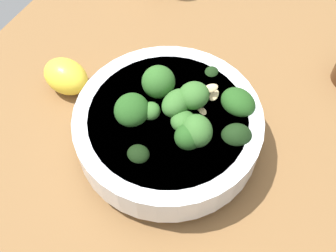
% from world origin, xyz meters
% --- Properties ---
extents(ground_plane, '(0.71, 0.71, 0.03)m').
position_xyz_m(ground_plane, '(0.00, 0.00, -0.02)').
color(ground_plane, brown).
extents(bowl_of_broccoli, '(0.22, 0.22, 0.10)m').
position_xyz_m(bowl_of_broccoli, '(-0.03, -0.01, 0.04)').
color(bowl_of_broccoli, white).
rests_on(bowl_of_broccoli, ground_plane).
extents(lemon_wedge, '(0.07, 0.05, 0.05)m').
position_xyz_m(lemon_wedge, '(-0.20, -0.00, 0.02)').
color(lemon_wedge, yellow).
rests_on(lemon_wedge, ground_plane).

